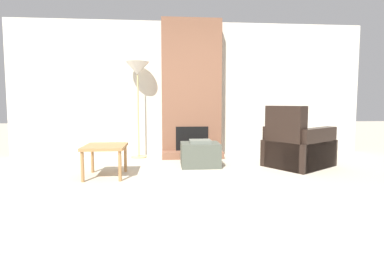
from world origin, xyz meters
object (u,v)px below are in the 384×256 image
object	(u,v)px
side_table	(105,150)
floor_lamp_left	(138,73)
armchair	(296,148)
ottoman	(200,154)

from	to	relation	value
side_table	floor_lamp_left	xyz separation A→B (m)	(0.33, 1.45, 1.20)
floor_lamp_left	side_table	bearing A→B (deg)	-103.01
armchair	floor_lamp_left	xyz separation A→B (m)	(-2.61, 1.05, 1.29)
side_table	floor_lamp_left	bearing A→B (deg)	76.99
armchair	floor_lamp_left	size ratio (longest dim) A/B	0.71
ottoman	floor_lamp_left	distance (m)	1.96
ottoman	armchair	world-z (taller)	armchair
side_table	ottoman	bearing A→B (deg)	21.89
armchair	floor_lamp_left	world-z (taller)	floor_lamp_left
armchair	side_table	bearing A→B (deg)	64.09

